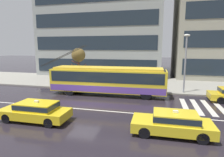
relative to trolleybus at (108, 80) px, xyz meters
The scene contains 16 objects.
ground_plane 4.18m from the trolleybus, 107.64° to the right, with size 160.00×160.00×0.00m, color #262128.
sidewalk_slab 6.87m from the trolleybus, 100.09° to the left, with size 80.00×10.00×0.14m, color gray.
crosswalk_stripe_edge_near 7.63m from the trolleybus, 15.91° to the right, with size 0.44×4.40×0.01m, color beige.
crosswalk_stripe_inner_a 8.48m from the trolleybus, 14.21° to the right, with size 0.44×4.40×0.01m, color beige.
crosswalk_stripe_center 9.34m from the trolleybus, 12.84° to the right, with size 0.44×4.40×0.01m, color beige.
crosswalk_stripe_inner_b 10.21m from the trolleybus, 11.70° to the right, with size 0.44×4.40×0.01m, color beige.
lane_centre_line 5.27m from the trolleybus, 103.50° to the right, with size 72.00×0.14×0.01m, color silver.
trolleybus is the anchor object (origin of this frame).
taxi_oncoming_far 9.72m from the trolleybus, 52.98° to the right, with size 4.37×1.89×1.39m.
taxi_oncoming_near 8.36m from the trolleybus, 109.52° to the right, with size 4.59×1.83×1.39m.
pedestrian_at_shelter 2.96m from the trolleybus, 127.22° to the left, with size 1.57×1.57×1.96m.
pedestrian_approaching_curb 4.20m from the trolleybus, 149.70° to the left, with size 1.18×1.18×1.98m.
pedestrian_walking_past 4.11m from the trolleybus, 75.67° to the left, with size 1.29×1.29×1.94m.
street_lamp 8.21m from the trolleybus, 16.72° to the left, with size 0.60×0.32×5.95m.
street_tree_bare 6.75m from the trolleybus, 140.50° to the left, with size 1.87×2.18×4.57m.
office_tower_corner_left 19.24m from the trolleybus, 107.04° to the left, with size 20.89×13.28×21.56m.
Camera 1 is at (6.10, -14.38, 4.79)m, focal length 30.13 mm.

